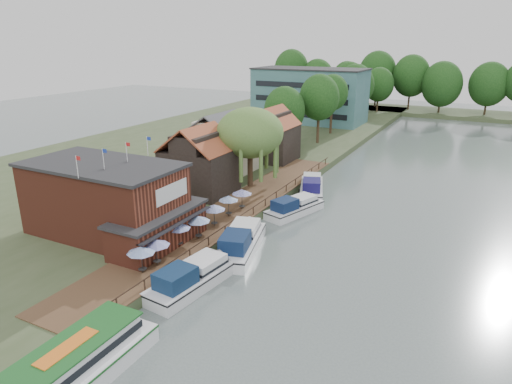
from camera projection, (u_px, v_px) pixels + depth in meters
The scene contains 29 objects.
ground at pixel (254, 273), 40.01m from camera, with size 260.00×260.00×0.00m, color #4E5B59.
land_bank at pixel (197, 150), 82.42m from camera, with size 50.00×140.00×1.00m, color #384728.
quay_deck at pixel (232, 211), 51.59m from camera, with size 6.00×50.00×0.10m, color #47301E.
quay_rail at pixel (255, 209), 50.69m from camera, with size 0.20×49.00×1.00m, color black, non-canonical shape.
pub at pixel (120, 202), 43.81m from camera, with size 20.00×11.00×7.30m, color maroon, non-canonical shape.
hotel_block at pixel (310, 95), 106.26m from camera, with size 25.40×12.40×12.30m, color #38666B, non-canonical shape.
cottage_a at pixel (199, 160), 56.68m from camera, with size 8.60×7.60×8.50m, color black, non-canonical shape.
cottage_b at pixel (221, 142), 66.41m from camera, with size 9.60×8.60×8.50m, color beige, non-canonical shape.
cottage_c at pixel (272, 134), 72.23m from camera, with size 7.60×7.60×8.50m, color black, non-canonical shape.
willow at pixel (250, 148), 58.62m from camera, with size 8.60×8.60×10.43m, color #476B2D, non-canonical shape.
umbrella_0 at pixel (142, 260), 37.39m from camera, with size 2.36×2.36×2.38m, color #1B4395, non-canonical shape.
umbrella_1 at pixel (157, 252), 38.74m from camera, with size 2.38×2.38×2.38m, color navy, non-canonical shape.
umbrella_2 at pixel (179, 235), 42.18m from camera, with size 2.30×2.30×2.38m, color #1C329C, non-canonical shape.
umbrella_3 at pixel (198, 227), 43.86m from camera, with size 2.39×2.39×2.38m, color navy, non-canonical shape.
umbrella_4 at pixel (214, 215), 46.83m from camera, with size 2.37×2.37×2.38m, color navy, non-canonical shape.
umbrella_5 at pixel (229, 206), 49.51m from camera, with size 2.16×2.16×2.38m, color navy, non-canonical shape.
umbrella_6 at pixel (242, 199), 51.57m from camera, with size 2.30×2.30×2.38m, color navy, non-canonical shape.
cruiser_0 at pixel (192, 274), 37.24m from camera, with size 3.29×10.18×2.48m, color silver, non-canonical shape.
cruiser_1 at pixel (241, 239), 43.73m from camera, with size 3.46×10.70×2.63m, color silver, non-canonical shape.
cruiser_2 at pixel (295, 205), 53.17m from camera, with size 3.00×9.29×2.23m, color silver, non-canonical shape.
cruiser_3 at pixel (312, 185), 60.27m from camera, with size 3.26×10.07×2.45m, color silver, non-canonical shape.
tour_boat at pixel (61, 374), 25.85m from camera, with size 3.71×13.13×2.86m, color silver, non-canonical shape.
swan at pixel (117, 351), 29.65m from camera, with size 0.44×0.44×0.44m, color white.
bank_tree_0 at pixel (284, 117), 80.68m from camera, with size 7.27×7.27×10.80m, color #143811, non-canonical shape.
bank_tree_1 at pixel (319, 109), 83.83m from camera, with size 7.30×7.30×12.62m, color #143811, non-canonical shape.
bank_tree_2 at pixel (332, 104), 92.59m from camera, with size 6.31×6.31×11.94m, color #143811, non-canonical shape.
bank_tree_3 at pixel (355, 91), 110.33m from camera, with size 8.92×8.92×13.02m, color #143811, non-canonical shape.
bank_tree_4 at pixel (349, 88), 116.01m from camera, with size 7.87×7.87×13.27m, color #143811, non-canonical shape.
bank_tree_5 at pixel (379, 90), 121.05m from camera, with size 7.80×7.80×11.62m, color #143811, non-canonical shape.
Camera 1 is at (16.63, -31.57, 19.46)m, focal length 32.00 mm.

